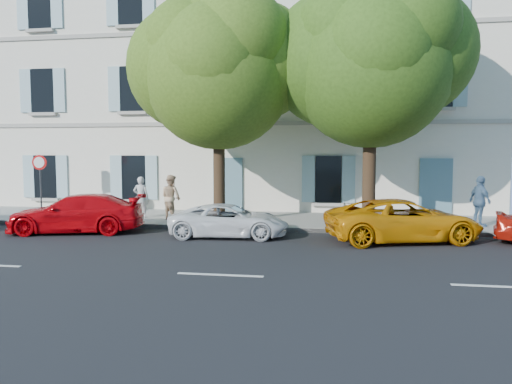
% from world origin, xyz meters
% --- Properties ---
extents(ground, '(90.00, 90.00, 0.00)m').
position_xyz_m(ground, '(0.00, 0.00, 0.00)').
color(ground, black).
extents(sidewalk, '(36.00, 4.50, 0.15)m').
position_xyz_m(sidewalk, '(0.00, 4.45, 0.07)').
color(sidewalk, '#A09E96').
rests_on(sidewalk, ground).
extents(kerb, '(36.00, 0.16, 0.16)m').
position_xyz_m(kerb, '(0.00, 2.28, 0.08)').
color(kerb, '#9E998E').
rests_on(kerb, ground).
extents(building, '(28.00, 7.00, 12.00)m').
position_xyz_m(building, '(0.00, 10.20, 6.00)').
color(building, silver).
rests_on(building, ground).
extents(car_red_coupe, '(4.85, 2.77, 1.32)m').
position_xyz_m(car_red_coupe, '(-6.28, 0.94, 0.66)').
color(car_red_coupe, '#C5050C').
rests_on(car_red_coupe, ground).
extents(car_white_coupe, '(4.01, 2.08, 1.08)m').
position_xyz_m(car_white_coupe, '(-0.88, 0.94, 0.54)').
color(car_white_coupe, white).
rests_on(car_white_coupe, ground).
extents(car_yellow_supercar, '(5.18, 3.42, 1.32)m').
position_xyz_m(car_yellow_supercar, '(4.63, 1.03, 0.66)').
color(car_yellow_supercar, orange).
rests_on(car_yellow_supercar, ground).
extents(tree_left, '(5.40, 5.40, 8.37)m').
position_xyz_m(tree_left, '(-1.67, 2.85, 5.54)').
color(tree_left, '#3A2819').
rests_on(tree_left, sidewalk).
extents(tree_right, '(5.61, 5.61, 8.65)m').
position_xyz_m(tree_right, '(3.69, 3.06, 5.70)').
color(tree_right, '#3A2819').
rests_on(tree_right, sidewalk).
extents(road_sign, '(0.58, 0.11, 2.50)m').
position_xyz_m(road_sign, '(-8.82, 2.85, 1.95)').
color(road_sign, '#383A3D').
rests_on(road_sign, sidewalk).
extents(pedestrian_a, '(0.66, 0.50, 1.64)m').
position_xyz_m(pedestrian_a, '(-5.14, 3.91, 0.97)').
color(pedestrian_a, silver).
rests_on(pedestrian_a, sidewalk).
extents(pedestrian_b, '(1.07, 1.00, 1.74)m').
position_xyz_m(pedestrian_b, '(-3.74, 3.48, 1.02)').
color(pedestrian_b, tan).
rests_on(pedestrian_b, sidewalk).
extents(pedestrian_c, '(0.79, 1.14, 1.79)m').
position_xyz_m(pedestrian_c, '(7.54, 3.59, 1.05)').
color(pedestrian_c, slate).
rests_on(pedestrian_c, sidewalk).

